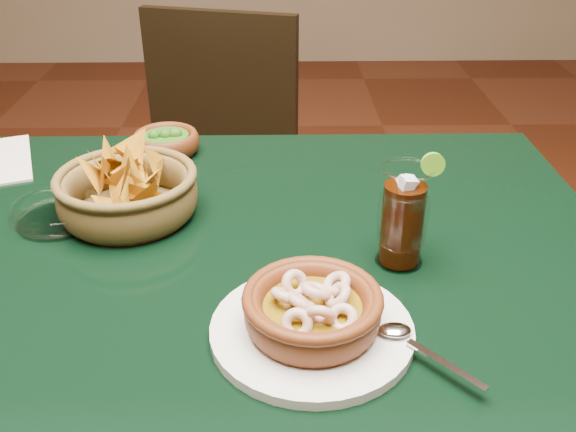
{
  "coord_description": "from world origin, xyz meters",
  "views": [
    {
      "loc": [
        0.13,
        -0.74,
        1.22
      ],
      "look_at": [
        0.14,
        -0.02,
        0.81
      ],
      "focal_mm": 40.0,
      "sensor_mm": 36.0,
      "label": 1
    }
  ],
  "objects_px": {
    "dining_chair": "(209,184)",
    "dining_table": "(191,306)",
    "shrimp_plate": "(313,314)",
    "cola_drink": "(403,217)",
    "chip_basket": "(128,192)"
  },
  "relations": [
    {
      "from": "dining_chair",
      "to": "dining_table",
      "type": "bearing_deg",
      "value": -86.34
    },
    {
      "from": "dining_chair",
      "to": "shrimp_plate",
      "type": "relative_size",
      "value": 3.17
    },
    {
      "from": "dining_table",
      "to": "dining_chair",
      "type": "height_order",
      "value": "dining_chair"
    },
    {
      "from": "cola_drink",
      "to": "chip_basket",
      "type": "bearing_deg",
      "value": 160.94
    },
    {
      "from": "shrimp_plate",
      "to": "chip_basket",
      "type": "distance_m",
      "value": 0.38
    },
    {
      "from": "shrimp_plate",
      "to": "cola_drink",
      "type": "xyz_separation_m",
      "value": [
        0.12,
        0.15,
        0.04
      ]
    },
    {
      "from": "dining_chair",
      "to": "chip_basket",
      "type": "distance_m",
      "value": 0.68
    },
    {
      "from": "dining_table",
      "to": "chip_basket",
      "type": "distance_m",
      "value": 0.19
    },
    {
      "from": "dining_chair",
      "to": "cola_drink",
      "type": "xyz_separation_m",
      "value": [
        0.33,
        -0.74,
        0.32
      ]
    },
    {
      "from": "shrimp_plate",
      "to": "cola_drink",
      "type": "relative_size",
      "value": 1.81
    },
    {
      "from": "shrimp_plate",
      "to": "cola_drink",
      "type": "height_order",
      "value": "cola_drink"
    },
    {
      "from": "dining_table",
      "to": "cola_drink",
      "type": "height_order",
      "value": "cola_drink"
    },
    {
      "from": "cola_drink",
      "to": "shrimp_plate",
      "type": "bearing_deg",
      "value": -129.76
    },
    {
      "from": "dining_table",
      "to": "chip_basket",
      "type": "xyz_separation_m",
      "value": [
        -0.09,
        0.09,
        0.14
      ]
    },
    {
      "from": "dining_table",
      "to": "shrimp_plate",
      "type": "relative_size",
      "value": 4.25
    }
  ]
}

